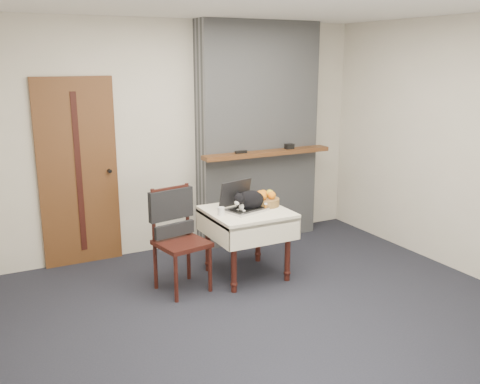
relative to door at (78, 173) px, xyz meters
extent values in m
plane|color=black|center=(1.20, -1.97, -1.00)|extent=(4.50, 4.50, 0.00)
cube|color=beige|center=(1.20, 0.03, 0.30)|extent=(4.50, 0.02, 2.60)
cube|color=beige|center=(3.45, -1.97, 0.30)|extent=(0.02, 4.00, 2.60)
cube|color=white|center=(1.20, -1.97, 1.60)|extent=(4.50, 4.00, 0.02)
cube|color=brown|center=(0.00, 0.00, 0.00)|extent=(0.82, 0.05, 2.00)
cube|color=#34130E|center=(0.00, -0.03, 0.00)|extent=(0.06, 0.01, 1.70)
cylinder|color=black|center=(0.32, -0.04, 0.00)|extent=(0.04, 0.06, 0.04)
cube|color=gray|center=(2.10, -0.12, 0.30)|extent=(1.50, 0.30, 2.60)
cube|color=brown|center=(2.10, -0.36, 0.10)|extent=(1.62, 0.18, 0.05)
cube|color=black|center=(1.75, -0.36, 0.14)|extent=(0.14, 0.04, 0.03)
cube|color=black|center=(2.40, -0.36, 0.16)|extent=(0.10, 0.07, 0.06)
cylinder|color=#34130E|center=(1.11, -1.45, -0.68)|extent=(0.06, 0.06, 0.64)
sphere|color=#34130E|center=(1.11, -1.45, -0.92)|extent=(0.07, 0.07, 0.07)
cylinder|color=#34130E|center=(1.71, -1.45, -0.68)|extent=(0.06, 0.06, 0.64)
sphere|color=#34130E|center=(1.71, -1.45, -0.92)|extent=(0.07, 0.07, 0.07)
cylinder|color=#34130E|center=(1.11, -0.85, -0.68)|extent=(0.06, 0.06, 0.64)
sphere|color=#34130E|center=(1.11, -0.85, -0.92)|extent=(0.07, 0.07, 0.07)
cylinder|color=#34130E|center=(1.71, -0.85, -0.68)|extent=(0.06, 0.06, 0.64)
sphere|color=#34130E|center=(1.71, -0.85, -0.92)|extent=(0.07, 0.07, 0.07)
cube|color=#EEE6CA|center=(1.41, -1.15, -0.33)|extent=(0.78, 0.78, 0.06)
cube|color=#EEE6CA|center=(1.41, -1.54, -0.44)|extent=(0.78, 0.01, 0.22)
cube|color=#EEE6CA|center=(1.41, -0.77, -0.44)|extent=(0.78, 0.01, 0.22)
cube|color=#EEE6CA|center=(1.02, -1.15, -0.44)|extent=(0.01, 0.78, 0.22)
cube|color=#EEE6CA|center=(1.79, -1.15, -0.44)|extent=(0.01, 0.78, 0.22)
cube|color=#B7B7BC|center=(1.38, -1.18, -0.29)|extent=(0.45, 0.36, 0.02)
cube|color=black|center=(1.38, -1.18, -0.27)|extent=(0.36, 0.26, 0.00)
cube|color=black|center=(1.34, -1.02, -0.14)|extent=(0.39, 0.17, 0.27)
cube|color=#AAD6F9|center=(1.34, -1.03, -0.14)|extent=(0.36, 0.15, 0.24)
ellipsoid|color=black|center=(1.43, -1.16, -0.20)|extent=(0.36, 0.29, 0.20)
ellipsoid|color=black|center=(1.52, -1.13, -0.22)|extent=(0.22, 0.23, 0.16)
sphere|color=black|center=(1.29, -1.22, -0.15)|extent=(0.15, 0.15, 0.11)
ellipsoid|color=white|center=(1.25, -1.24, -0.18)|extent=(0.07, 0.07, 0.05)
ellipsoid|color=white|center=(1.31, -1.21, -0.24)|extent=(0.07, 0.08, 0.08)
cone|color=black|center=(1.31, -1.25, -0.10)|extent=(0.05, 0.05, 0.05)
cone|color=black|center=(1.28, -1.19, -0.10)|extent=(0.05, 0.05, 0.05)
cylinder|color=black|center=(1.60, -1.16, -0.28)|extent=(0.17, 0.04, 0.03)
sphere|color=white|center=(1.32, -1.25, -0.28)|extent=(0.04, 0.04, 0.04)
sphere|color=white|center=(1.29, -1.18, -0.28)|extent=(0.04, 0.04, 0.04)
cylinder|color=white|center=(1.10, -1.19, -0.26)|extent=(0.07, 0.07, 0.08)
cylinder|color=#9F5613|center=(1.58, -1.23, -0.27)|extent=(0.03, 0.03, 0.06)
cylinder|color=white|center=(1.58, -1.23, -0.24)|extent=(0.03, 0.03, 0.01)
cylinder|color=olive|center=(1.66, -1.10, -0.26)|extent=(0.28, 0.28, 0.08)
sphere|color=orange|center=(1.60, -1.13, -0.18)|extent=(0.08, 0.08, 0.08)
sphere|color=orange|center=(1.70, -1.14, -0.18)|extent=(0.08, 0.08, 0.08)
sphere|color=orange|center=(1.66, -1.04, -0.18)|extent=(0.08, 0.08, 0.08)
sphere|color=yellow|center=(1.72, -1.06, -0.18)|extent=(0.08, 0.08, 0.08)
sphere|color=orange|center=(1.61, -1.05, -0.18)|extent=(0.08, 0.08, 0.08)
cube|color=black|center=(1.58, -1.14, -0.30)|extent=(0.14, 0.04, 0.01)
cube|color=#34130E|center=(0.69, -1.18, -0.53)|extent=(0.51, 0.51, 0.04)
cylinder|color=#34130E|center=(0.54, -1.40, -0.76)|extent=(0.04, 0.04, 0.47)
cylinder|color=#34130E|center=(0.91, -1.33, -0.76)|extent=(0.04, 0.04, 0.47)
cylinder|color=#34130E|center=(0.47, -1.03, -0.76)|extent=(0.04, 0.04, 0.47)
cylinder|color=#34130E|center=(0.84, -0.96, -0.76)|extent=(0.04, 0.04, 0.47)
cylinder|color=#34130E|center=(0.47, -1.03, -0.27)|extent=(0.04, 0.04, 0.52)
cylinder|color=#34130E|center=(0.84, -0.96, -0.27)|extent=(0.04, 0.04, 0.52)
cube|color=#34130E|center=(0.66, -1.00, -0.16)|extent=(0.38, 0.10, 0.29)
cube|color=black|center=(0.66, -1.01, -0.18)|extent=(0.47, 0.15, 0.29)
camera|label=1|loc=(-1.03, -5.68, 1.19)|focal=40.00mm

